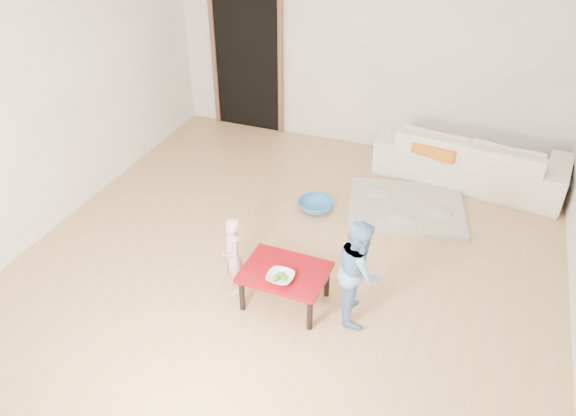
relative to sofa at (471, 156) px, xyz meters
The scene contains 13 objects.
floor 2.51m from the sofa, 124.69° to the right, with size 5.00×5.00×0.01m, color tan.
back_wall 1.79m from the sofa, 162.41° to the left, with size 5.00×0.02×2.60m, color white.
left_wall 4.53m from the sofa, 152.39° to the right, with size 0.02×5.00×2.60m, color white.
doorway 3.13m from the sofa, behind, with size 1.02×0.08×2.11m, color brown, non-canonical shape.
sofa is the anchor object (origin of this frame).
cushion 0.44m from the sofa, 150.99° to the right, with size 0.50×0.44×0.13m, color orange.
red_table 3.02m from the sofa, 114.70° to the right, with size 0.72×0.54×0.36m, color maroon, non-canonical shape.
bowl 3.13m from the sofa, 113.58° to the right, with size 0.22×0.22×0.05m, color white.
broccoli 3.13m from the sofa, 113.58° to the right, with size 0.12×0.12×0.06m, color #2D5919, non-canonical shape.
child_pink 3.25m from the sofa, 122.35° to the right, with size 0.28×0.18×0.76m, color #DC647E.
child_blue 2.73m from the sofa, 103.73° to the right, with size 0.46×0.36×0.95m, color #558DC7.
basin 1.96m from the sofa, 139.09° to the right, with size 0.39×0.39×0.12m, color #317ABA.
blanket 1.09m from the sofa, 121.41° to the right, with size 1.23×1.02×0.06m, color beige, non-canonical shape.
Camera 1 is at (1.49, -4.08, 3.43)m, focal length 35.00 mm.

